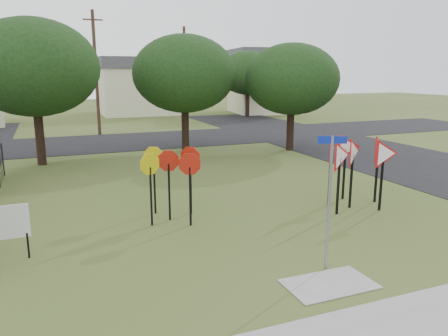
{
  "coord_description": "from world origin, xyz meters",
  "views": [
    {
      "loc": [
        -5.55,
        -9.84,
        4.66
      ],
      "look_at": [
        -0.36,
        3.0,
        1.6
      ],
      "focal_mm": 35.0,
      "sensor_mm": 36.0,
      "label": 1
    }
  ],
  "objects_px": {
    "yield_sign_cluster": "(355,155)",
    "info_board": "(4,224)",
    "street_name_sign": "(329,195)",
    "stop_sign_cluster": "(171,167)"
  },
  "relations": [
    {
      "from": "street_name_sign",
      "to": "yield_sign_cluster",
      "type": "height_order",
      "value": "street_name_sign"
    },
    {
      "from": "street_name_sign",
      "to": "stop_sign_cluster",
      "type": "relative_size",
      "value": 1.41
    },
    {
      "from": "street_name_sign",
      "to": "info_board",
      "type": "height_order",
      "value": "street_name_sign"
    },
    {
      "from": "stop_sign_cluster",
      "to": "yield_sign_cluster",
      "type": "xyz_separation_m",
      "value": [
        6.31,
        -1.02,
        0.14
      ]
    },
    {
      "from": "street_name_sign",
      "to": "stop_sign_cluster",
      "type": "xyz_separation_m",
      "value": [
        -2.49,
        4.91,
        -0.13
      ]
    },
    {
      "from": "yield_sign_cluster",
      "to": "info_board",
      "type": "relative_size",
      "value": 2.18
    },
    {
      "from": "stop_sign_cluster",
      "to": "info_board",
      "type": "bearing_deg",
      "value": -161.75
    },
    {
      "from": "street_name_sign",
      "to": "stop_sign_cluster",
      "type": "bearing_deg",
      "value": 116.85
    },
    {
      "from": "info_board",
      "to": "yield_sign_cluster",
      "type": "bearing_deg",
      "value": 2.73
    },
    {
      "from": "street_name_sign",
      "to": "stop_sign_cluster",
      "type": "distance_m",
      "value": 5.51
    }
  ]
}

